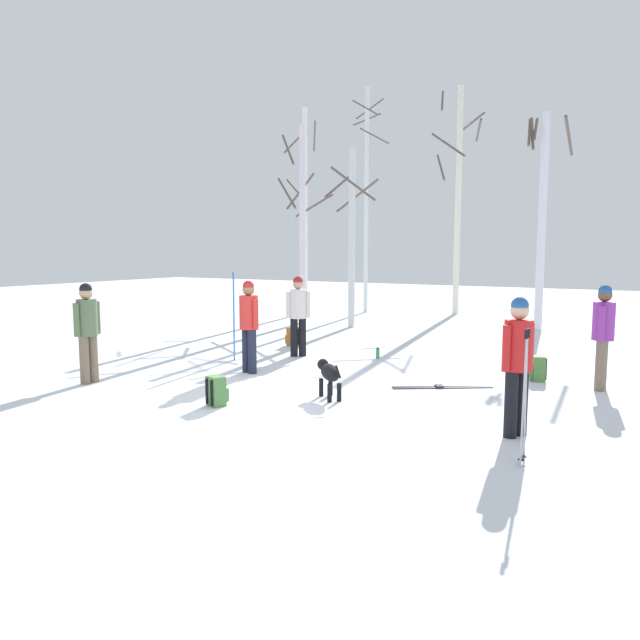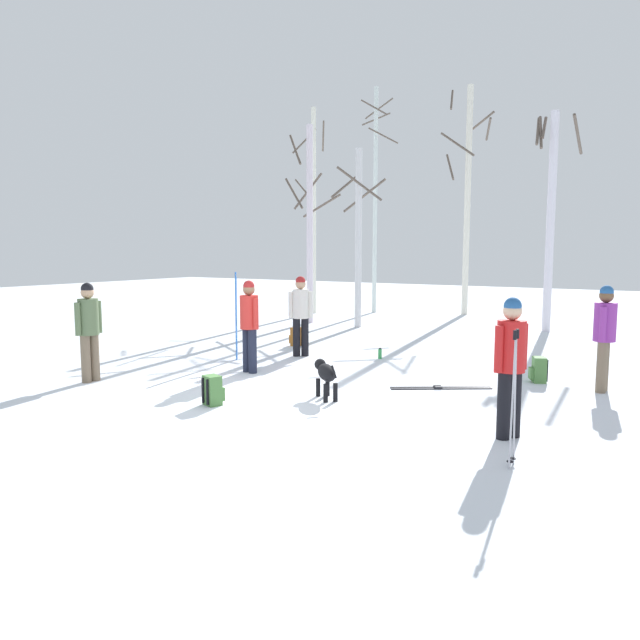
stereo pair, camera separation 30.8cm
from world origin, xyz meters
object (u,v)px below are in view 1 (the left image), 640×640
at_px(backpack_0, 537,369).
at_px(birch_tree_4, 458,195).
at_px(birch_tree_1, 302,221).
at_px(birch_tree_5, 542,216).
at_px(person_1, 87,326).
at_px(ski_pair_planted_0, 234,317).
at_px(backpack_2, 293,337).
at_px(person_2, 298,311).
at_px(birch_tree_0, 305,209).
at_px(birch_tree_3, 352,234).
at_px(person_0, 603,330).
at_px(dog, 329,373).
at_px(birch_tree_2, 366,197).
at_px(ski_pair_lying_0, 442,387).
at_px(backpack_1, 217,391).
at_px(person_4, 518,357).
at_px(ski_poles_0, 525,393).
at_px(person_3, 249,320).
at_px(water_bottle_0, 378,353).

distance_m(backpack_0, birch_tree_4, 11.66).
distance_m(birch_tree_1, birch_tree_5, 6.95).
bearing_deg(birch_tree_5, person_1, -116.43).
bearing_deg(birch_tree_1, ski_pair_planted_0, -70.97).
bearing_deg(backpack_2, person_2, -52.52).
distance_m(birch_tree_0, birch_tree_3, 4.26).
distance_m(person_0, dog, 4.52).
bearing_deg(birch_tree_5, birch_tree_2, 161.83).
xyz_separation_m(ski_pair_lying_0, backpack_0, (1.27, 1.32, 0.20)).
bearing_deg(person_2, birch_tree_5, 61.82).
bearing_deg(backpack_0, birch_tree_3, 141.11).
bearing_deg(birch_tree_3, backpack_1, -75.22).
bearing_deg(person_2, ski_pair_planted_0, -131.36).
xyz_separation_m(backpack_2, birch_tree_5, (4.55, 5.77, 2.99)).
height_order(person_4, birch_tree_0, birch_tree_0).
xyz_separation_m(dog, birch_tree_2, (-5.06, 11.87, 3.77)).
distance_m(ski_poles_0, birch_tree_3, 11.69).
distance_m(ski_pair_lying_0, backpack_2, 5.13).
bearing_deg(backpack_2, ski_pair_planted_0, -91.44).
xyz_separation_m(person_2, birch_tree_0, (-4.43, 7.58, 2.73)).
relative_size(person_3, water_bottle_0, 7.39).
relative_size(birch_tree_1, birch_tree_5, 1.01).
height_order(person_2, backpack_0, person_2).
height_order(person_0, birch_tree_5, birch_tree_5).
bearing_deg(birch_tree_1, dog, -56.03).
height_order(ski_pair_planted_0, birch_tree_3, birch_tree_3).
bearing_deg(backpack_2, person_3, -71.91).
bearing_deg(birch_tree_3, birch_tree_0, 140.47).
height_order(person_4, birch_tree_3, birch_tree_3).
distance_m(ski_pair_planted_0, ski_pair_lying_0, 4.65).
height_order(backpack_1, birch_tree_0, birch_tree_0).
xyz_separation_m(person_2, person_3, (0.14, -1.95, 0.00)).
distance_m(ski_pair_planted_0, ski_poles_0, 7.26).
distance_m(water_bottle_0, birch_tree_0, 9.92).
bearing_deg(birch_tree_4, person_1, -98.38).
distance_m(ski_pair_planted_0, water_bottle_0, 3.09).
bearing_deg(backpack_0, dog, -131.66).
distance_m(person_3, ski_pair_planted_0, 1.39).
relative_size(person_1, person_3, 1.00).
distance_m(person_1, ski_poles_0, 7.27).
relative_size(person_0, person_3, 1.00).
relative_size(ski_poles_0, birch_tree_5, 0.24).
relative_size(person_3, ski_poles_0, 1.18).
distance_m(person_3, birch_tree_0, 10.92).
bearing_deg(backpack_2, ski_pair_lying_0, -28.64).
height_order(person_1, ski_pair_planted_0, ski_pair_planted_0).
bearing_deg(birch_tree_0, backpack_1, -64.47).
xyz_separation_m(person_1, dog, (4.08, 1.12, -0.59)).
xyz_separation_m(ski_poles_0, birch_tree_3, (-6.78, 9.33, 1.94)).
xyz_separation_m(birch_tree_3, birch_tree_5, (4.93, 1.94, 0.49)).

